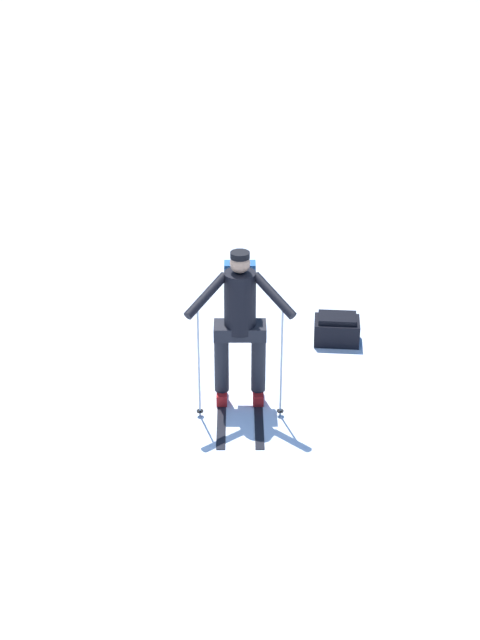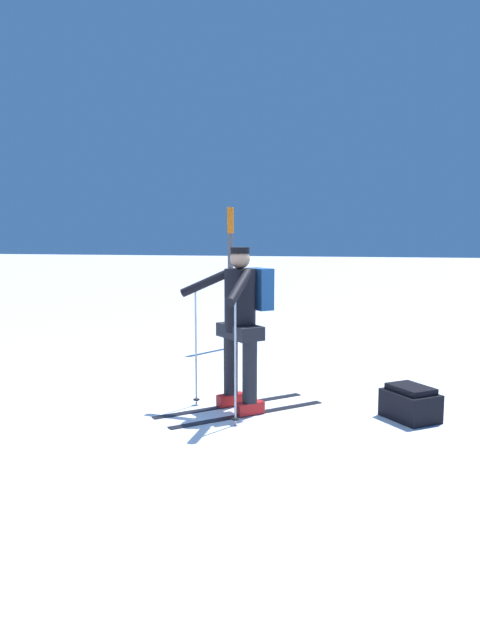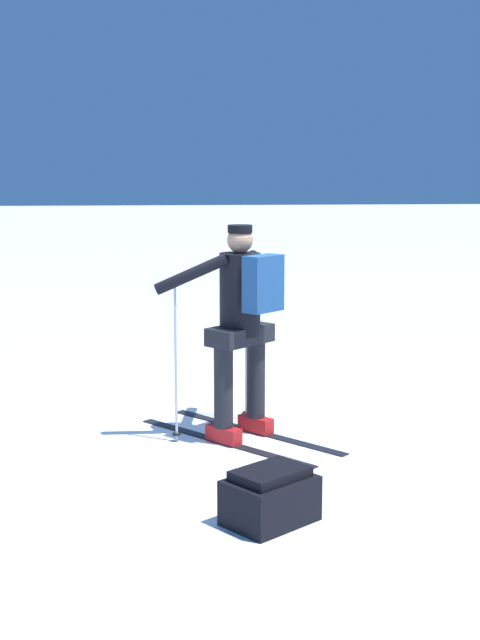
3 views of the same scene
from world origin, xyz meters
The scene contains 4 objects.
ground_plane centered at (0.00, 0.00, 0.00)m, with size 80.00×80.00×0.00m, color white.
skier centered at (-0.22, 0.00, 0.97)m, with size 1.63×1.56×1.69m.
dropped_backpack centered at (-1.93, -0.03, 0.16)m, with size 0.62×0.65×0.34m.
trail_marker centered at (0.66, -3.40, 1.29)m, with size 0.10×0.10×2.22m.
Camera 2 is at (-1.51, 6.18, 1.85)m, focal length 35.00 mm.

